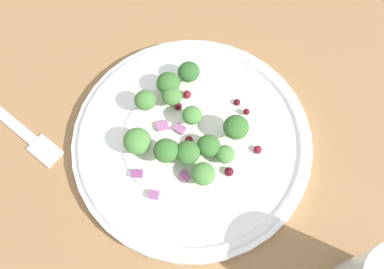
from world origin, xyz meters
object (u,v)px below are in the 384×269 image
plate (192,141)px  broccoli_floret_1 (166,151)px  fork (7,118)px  broccoli_floret_2 (225,154)px  broccoli_floret_0 (174,96)px

plate → broccoli_floret_1: 4.34cm
plate → fork: (19.84, -8.39, -0.61)cm
broccoli_floret_1 → fork: bearing=-30.5°
broccoli_floret_1 → broccoli_floret_2: bearing=165.0°
broccoli_floret_1 → fork: broccoli_floret_1 is taller
fork → broccoli_floret_1: bearing=149.5°
broccoli_floret_1 → broccoli_floret_2: broccoli_floret_1 is taller
broccoli_floret_0 → broccoli_floret_2: bearing=114.1°
broccoli_floret_1 → fork: size_ratio=0.17×
broccoli_floret_2 → fork: 25.48cm
broccoli_floret_0 → fork: 19.58cm
plate → fork: 21.55cm
plate → broccoli_floret_1: bearing=24.0°
plate → broccoli_floret_0: (0.75, -4.97, 2.04)cm
broccoli_floret_0 → broccoli_floret_1: size_ratio=0.85×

